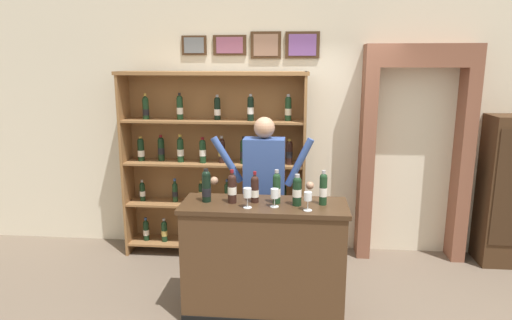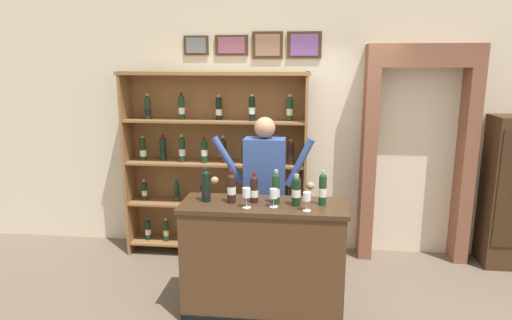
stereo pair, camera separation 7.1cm
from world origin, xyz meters
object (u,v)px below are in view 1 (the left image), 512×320
wine_glass_left (247,194)px  wine_glass_right (275,195)px  wine_shelf (215,160)px  tasting_bottle_vin_santo (323,188)px  shopkeeper (264,182)px  wine_glass_spare (308,198)px  tasting_bottle_riserva (276,188)px  tasting_bottle_grappa (297,190)px  tasting_bottle_rosso (206,186)px  tasting_bottle_bianco (232,188)px  tasting_counter (264,259)px  tasting_bottle_brunello (255,189)px

wine_glass_left → wine_glass_right: (0.23, 0.05, -0.02)m
wine_shelf → tasting_bottle_vin_santo: bearing=-46.9°
shopkeeper → wine_glass_spare: shopkeeper is taller
wine_glass_spare → wine_glass_right: bearing=165.7°
tasting_bottle_riserva → tasting_bottle_grappa: size_ratio=1.09×
tasting_bottle_vin_santo → wine_glass_spare: tasting_bottle_vin_santo is taller
tasting_bottle_rosso → tasting_bottle_bianco: bearing=-3.2°
tasting_bottle_rosso → wine_shelf: bearing=97.4°
tasting_bottle_riserva → tasting_counter: bearing=-167.8°
tasting_bottle_brunello → tasting_bottle_vin_santo: (0.59, -0.01, 0.02)m
tasting_bottle_riserva → tasting_bottle_grappa: 0.18m
tasting_bottle_bianco → tasting_bottle_grappa: size_ratio=1.08×
tasting_bottle_brunello → wine_glass_left: 0.17m
wine_shelf → tasting_bottle_vin_santo: (1.19, -1.27, 0.05)m
shopkeeper → tasting_bottle_brunello: (-0.04, -0.57, 0.09)m
wine_glass_right → wine_shelf: bearing=119.4°
shopkeeper → tasting_bottle_rosso: shopkeeper is taller
tasting_counter → tasting_bottle_grappa: tasting_bottle_grappa is taller
tasting_counter → wine_glass_right: bearing=-40.1°
wine_shelf → wine_glass_left: size_ratio=12.43×
tasting_bottle_grappa → tasting_bottle_vin_santo: tasting_bottle_vin_santo is taller
tasting_counter → wine_glass_spare: 0.76m
shopkeeper → wine_glass_spare: bearing=-60.7°
tasting_bottle_brunello → tasting_bottle_grappa: tasting_bottle_brunello is taller
wine_shelf → tasting_bottle_grappa: size_ratio=7.79×
tasting_bottle_grappa → shopkeeper: bearing=118.2°
wine_glass_left → tasting_counter: bearing=44.0°
tasting_bottle_brunello → tasting_bottle_vin_santo: tasting_bottle_vin_santo is taller
tasting_bottle_riserva → wine_glass_right: (-0.01, -0.10, -0.03)m
tasting_bottle_bianco → tasting_bottle_vin_santo: (0.79, 0.02, 0.01)m
tasting_bottle_brunello → tasting_bottle_riserva: (0.19, -0.01, 0.02)m
tasting_bottle_rosso → wine_glass_right: tasting_bottle_rosso is taller
tasting_bottle_brunello → wine_glass_spare: size_ratio=1.74×
tasting_counter → tasting_bottle_brunello: tasting_bottle_brunello is taller
tasting_bottle_rosso → tasting_bottle_grappa: tasting_bottle_rosso is taller
tasting_bottle_bianco → tasting_bottle_riserva: tasting_bottle_riserva is taller
wine_shelf → tasting_bottle_bianco: size_ratio=7.21×
wine_glass_left → tasting_bottle_grappa: bearing=14.5°
wine_shelf → wine_glass_spare: bearing=-53.8°
tasting_counter → tasting_bottle_rosso: (-0.51, 0.01, 0.67)m
tasting_bottle_grappa → tasting_bottle_vin_santo: bearing=10.6°
shopkeeper → tasting_bottle_bianco: shopkeeper is taller
tasting_counter → tasting_bottle_bianco: size_ratio=4.86×
tasting_bottle_brunello → shopkeeper: bearing=86.2°
tasting_bottle_grappa → wine_glass_spare: 0.16m
tasting_bottle_grappa → wine_glass_spare: bearing=-55.5°
tasting_counter → tasting_bottle_grappa: bearing=-3.9°
tasting_bottle_brunello → tasting_bottle_grappa: (0.37, -0.05, 0.01)m
tasting_bottle_rosso → wine_glass_spare: (0.89, -0.16, -0.03)m
tasting_bottle_rosso → tasting_bottle_brunello: (0.43, 0.02, -0.02)m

